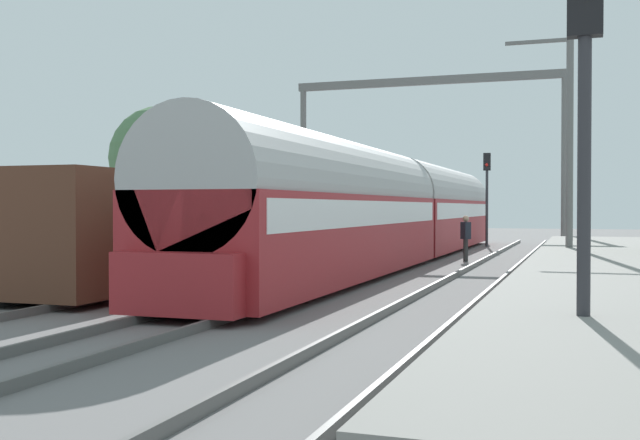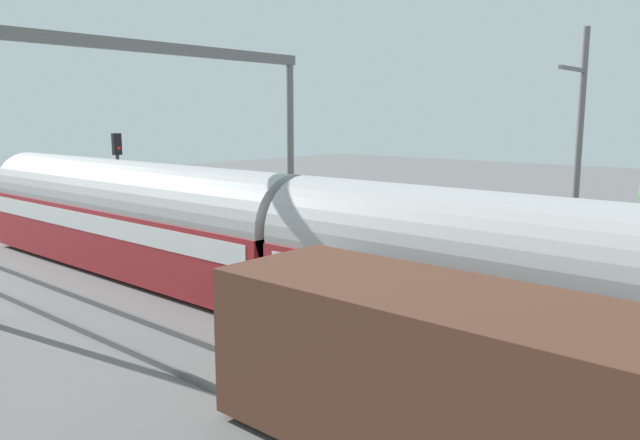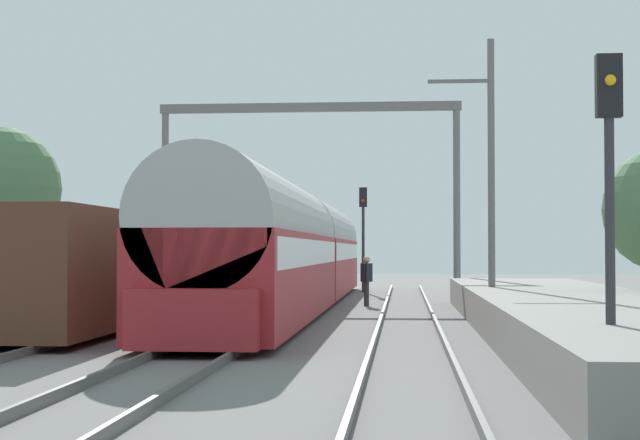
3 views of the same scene
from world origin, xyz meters
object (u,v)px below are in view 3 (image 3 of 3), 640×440
at_px(passenger_train, 293,249).
at_px(freight_car, 99,269).
at_px(railway_signal_near, 609,172).
at_px(railway_signal_far, 363,225).
at_px(catenary_gantry, 309,159).
at_px(person_crossing, 366,277).

height_order(passenger_train, freight_car, passenger_train).
height_order(passenger_train, railway_signal_near, railway_signal_near).
bearing_deg(railway_signal_near, railway_signal_far, 98.54).
height_order(railway_signal_near, catenary_gantry, catenary_gantry).
relative_size(passenger_train, railway_signal_near, 6.94).
relative_size(person_crossing, catenary_gantry, 0.14).
bearing_deg(catenary_gantry, railway_signal_far, 72.82).
xyz_separation_m(passenger_train, railway_signal_far, (1.92, 12.12, 1.13)).
height_order(freight_car, railway_signal_near, railway_signal_near).
bearing_deg(railway_signal_far, catenary_gantry, -107.18).
bearing_deg(railway_signal_far, person_crossing, -87.14).
relative_size(person_crossing, railway_signal_far, 0.36).
xyz_separation_m(freight_car, railway_signal_far, (5.79, 21.46, 1.63)).
bearing_deg(passenger_train, railway_signal_far, 81.01).
xyz_separation_m(person_crossing, railway_signal_near, (4.20, -20.41, 2.02)).
distance_m(freight_car, railway_signal_far, 22.29).
bearing_deg(catenary_gantry, freight_car, -104.25).
bearing_deg(railway_signal_far, freight_car, -105.10).
relative_size(passenger_train, catenary_gantry, 2.70).
height_order(railway_signal_near, railway_signal_far, railway_signal_far).
height_order(passenger_train, catenary_gantry, catenary_gantry).
xyz_separation_m(freight_car, person_crossing, (6.36, 10.14, -0.44)).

